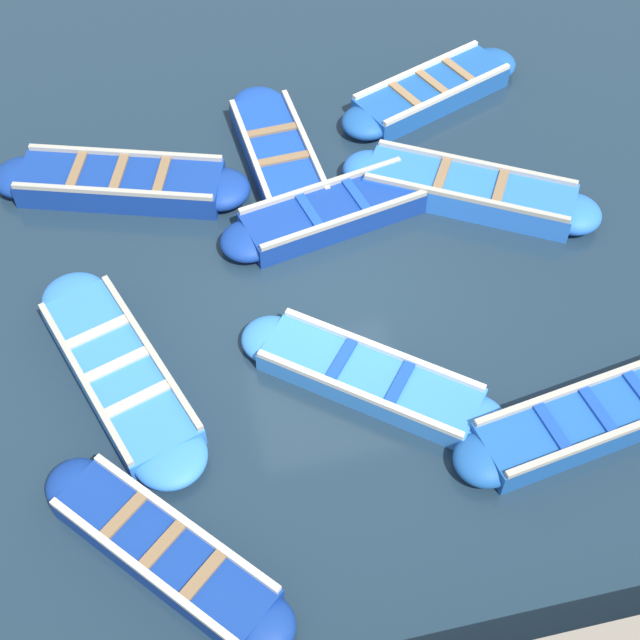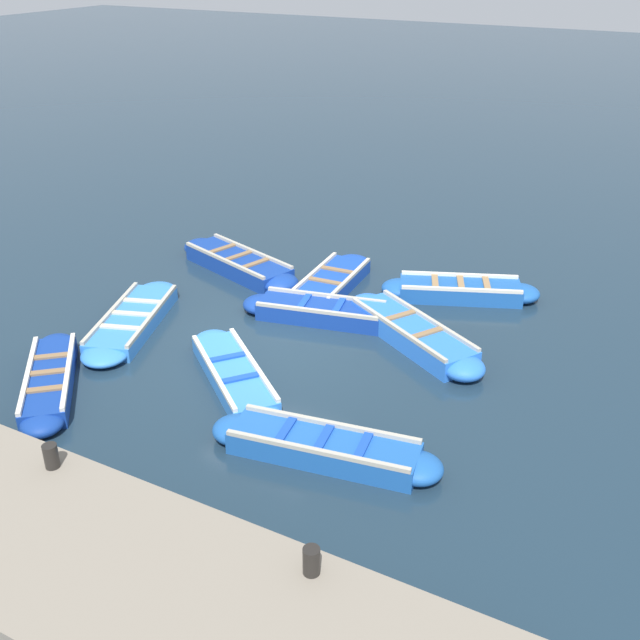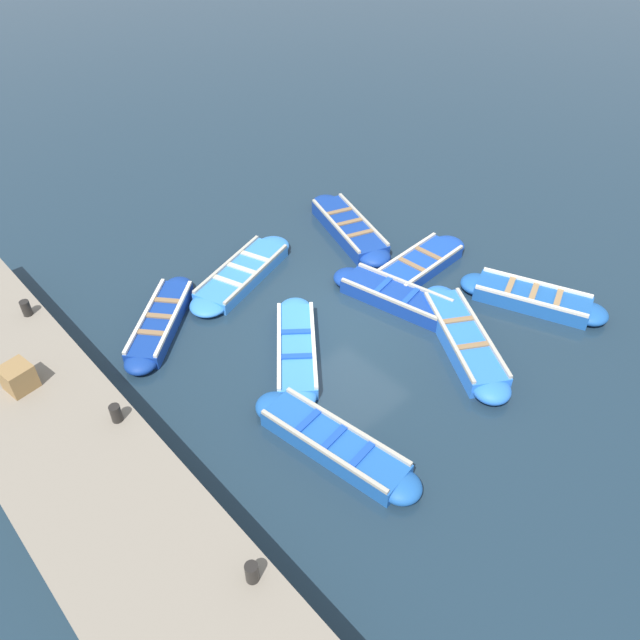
# 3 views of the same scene
# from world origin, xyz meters

# --- Properties ---
(ground_plane) EXTENTS (120.00, 120.00, 0.00)m
(ground_plane) POSITION_xyz_m (0.00, 0.00, 0.00)
(ground_plane) COLOR #1C303F
(boat_inner_gap) EXTENTS (3.87, 2.11, 0.36)m
(boat_inner_gap) POSITION_xyz_m (0.86, -2.92, 0.15)
(boat_inner_gap) COLOR #3884E0
(boat_inner_gap) RESTS_ON ground
(boat_drifting) EXTENTS (2.67, 3.75, 0.46)m
(boat_drifting) POSITION_xyz_m (-1.25, 2.42, 0.20)
(boat_drifting) COLOR blue
(boat_drifting) RESTS_ON ground
(boat_far_corner) EXTENTS (1.34, 3.81, 0.43)m
(boat_far_corner) POSITION_xyz_m (2.85, 2.61, 0.19)
(boat_far_corner) COLOR #1E59AD
(boat_far_corner) RESTS_ON ground
(boat_tucked) EXTENTS (2.85, 3.26, 0.35)m
(boat_tucked) POSITION_xyz_m (1.66, 0.13, 0.15)
(boat_tucked) COLOR #3884E0
(boat_tucked) RESTS_ON ground
(boat_centre) EXTENTS (1.53, 3.57, 0.42)m
(boat_centre) POSITION_xyz_m (-1.29, 0.35, 0.18)
(boat_centre) COLOR navy
(boat_centre) RESTS_ON ground
(boat_end_of_row) EXTENTS (3.42, 1.12, 0.37)m
(boat_end_of_row) POSITION_xyz_m (-2.78, -0.18, 0.16)
(boat_end_of_row) COLOR #1947B7
(boat_end_of_row) RESTS_ON ground
(boat_alongside) EXTENTS (2.09, 3.54, 0.43)m
(boat_alongside) POSITION_xyz_m (-3.68, 2.58, 0.18)
(boat_alongside) COLOR #1E59AD
(boat_alongside) RESTS_ON ground
(boat_mid_row) EXTENTS (2.01, 3.97, 0.46)m
(boat_mid_row) POSITION_xyz_m (-2.57, -2.60, 0.20)
(boat_mid_row) COLOR navy
(boat_mid_row) RESTS_ON ground
(boat_broadside) EXTENTS (3.06, 2.78, 0.39)m
(boat_broadside) POSITION_xyz_m (3.40, -2.64, 0.17)
(boat_broadside) COLOR navy
(boat_broadside) RESTS_ON ground
(quay_wall) EXTENTS (2.58, 13.96, 0.86)m
(quay_wall) POSITION_xyz_m (6.67, 0.00, 0.43)
(quay_wall) COLOR gray
(quay_wall) RESTS_ON ground
(bollard_mid_north) EXTENTS (0.20, 0.20, 0.35)m
(bollard_mid_north) POSITION_xyz_m (5.73, 0.00, 1.03)
(bollard_mid_north) COLOR black
(bollard_mid_north) RESTS_ON quay_wall
(bollard_mid_south) EXTENTS (0.20, 0.20, 0.35)m
(bollard_mid_south) POSITION_xyz_m (5.73, 3.98, 1.03)
(bollard_mid_south) COLOR black
(bollard_mid_south) RESTS_ON quay_wall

